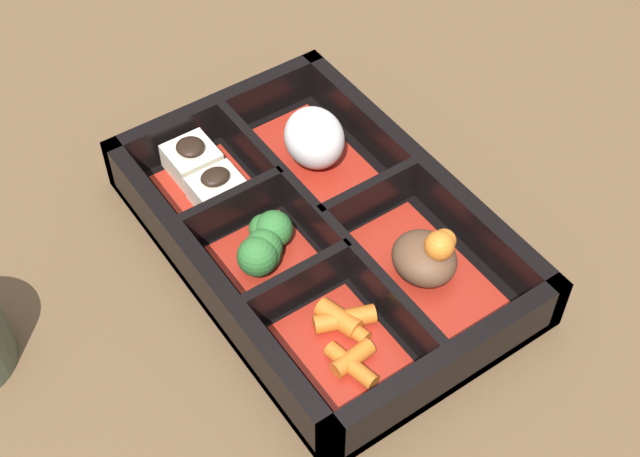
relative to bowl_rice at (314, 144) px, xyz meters
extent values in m
plane|color=brown|center=(0.07, -0.04, -0.03)|extent=(3.00, 3.00, 0.00)
cube|color=black|center=(0.07, -0.04, -0.03)|extent=(0.32, 0.21, 0.01)
cube|color=black|center=(0.07, -0.14, -0.01)|extent=(0.32, 0.01, 0.05)
cube|color=black|center=(0.07, 0.05, -0.01)|extent=(0.32, 0.01, 0.05)
cube|color=black|center=(-0.08, -0.04, -0.01)|extent=(0.01, 0.21, 0.05)
cube|color=black|center=(0.23, -0.04, -0.01)|extent=(0.01, 0.21, 0.05)
cube|color=black|center=(0.07, -0.05, -0.01)|extent=(0.30, 0.01, 0.05)
cube|color=black|center=(0.02, -0.09, -0.01)|extent=(0.01, 0.09, 0.05)
cube|color=black|center=(0.11, -0.09, -0.01)|extent=(0.01, 0.09, 0.05)
cube|color=black|center=(0.07, 0.00, -0.01)|extent=(0.01, 0.09, 0.05)
cube|color=maroon|center=(0.00, 0.00, -0.02)|extent=(0.13, 0.07, 0.01)
ellipsoid|color=silver|center=(0.00, 0.00, 0.01)|extent=(0.05, 0.05, 0.05)
cube|color=maroon|center=(0.15, 0.00, -0.02)|extent=(0.13, 0.07, 0.01)
ellipsoid|color=brown|center=(0.15, 0.00, 0.00)|extent=(0.05, 0.05, 0.03)
sphere|color=orange|center=(0.15, 0.01, 0.02)|extent=(0.02, 0.02, 0.02)
sphere|color=orange|center=(0.15, 0.01, 0.02)|extent=(0.02, 0.02, 0.02)
cube|color=maroon|center=(-0.03, -0.09, -0.02)|extent=(0.07, 0.07, 0.01)
cube|color=beige|center=(-0.05, -0.09, -0.01)|extent=(0.04, 0.04, 0.02)
ellipsoid|color=black|center=(-0.05, -0.09, 0.01)|extent=(0.02, 0.02, 0.01)
cube|color=beige|center=(-0.01, -0.09, -0.01)|extent=(0.03, 0.04, 0.02)
ellipsoid|color=black|center=(-0.01, -0.09, 0.01)|extent=(0.02, 0.02, 0.01)
cube|color=maroon|center=(0.07, -0.09, -0.02)|extent=(0.07, 0.07, 0.01)
sphere|color=#2D6B2D|center=(0.07, -0.10, -0.01)|extent=(0.02, 0.02, 0.02)
sphere|color=#2D6B2D|center=(0.06, -0.08, 0.00)|extent=(0.03, 0.03, 0.03)
sphere|color=#2D6B2D|center=(0.07, -0.09, -0.01)|extent=(0.02, 0.02, 0.02)
sphere|color=#2D6B2D|center=(0.07, -0.10, 0.00)|extent=(0.03, 0.03, 0.03)
sphere|color=#2D6B2D|center=(0.05, -0.08, -0.01)|extent=(0.02, 0.02, 0.02)
sphere|color=#2D6B2D|center=(0.07, -0.09, 0.00)|extent=(0.03, 0.03, 0.03)
cube|color=maroon|center=(0.17, -0.09, -0.02)|extent=(0.09, 0.07, 0.01)
cylinder|color=#D1661E|center=(0.15, -0.08, -0.01)|extent=(0.03, 0.05, 0.01)
cylinder|color=#D1661E|center=(0.16, -0.08, -0.01)|extent=(0.03, 0.02, 0.01)
cylinder|color=#D1661E|center=(0.19, -0.10, -0.01)|extent=(0.04, 0.02, 0.01)
cylinder|color=#D1661E|center=(0.15, -0.08, -0.01)|extent=(0.04, 0.02, 0.02)
cylinder|color=#D1661E|center=(0.18, -0.09, -0.01)|extent=(0.02, 0.03, 0.01)
camera|label=1|loc=(0.44, -0.30, 0.52)|focal=50.00mm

